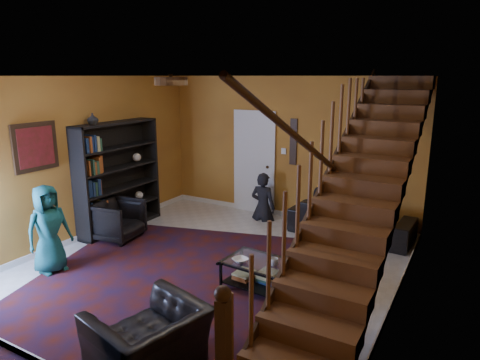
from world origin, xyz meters
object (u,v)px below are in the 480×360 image
object	(u,v)px
armchair_right	(149,341)
coffee_table	(265,275)
sofa	(351,219)
bookshelf	(119,178)
armchair_left	(117,220)

from	to	relation	value
armchair_right	coffee_table	distance (m)	1.99
sofa	armchair_right	xyz separation A→B (m)	(-0.71, -4.55, 0.02)
bookshelf	coffee_table	bearing A→B (deg)	-14.37
armchair_left	sofa	bearing A→B (deg)	-66.45
bookshelf	coffee_table	distance (m)	3.63
armchair_left	bookshelf	bearing A→B (deg)	29.99
bookshelf	armchair_right	xyz separation A→B (m)	(3.17, -2.85, -0.64)
sofa	armchair_left	distance (m)	4.13
armchair_left	coffee_table	bearing A→B (deg)	-105.80
sofa	armchair_right	bearing A→B (deg)	84.14
bookshelf	sofa	bearing A→B (deg)	23.70
bookshelf	sofa	world-z (taller)	bookshelf
bookshelf	armchair_right	world-z (taller)	bookshelf
bookshelf	sofa	xyz separation A→B (m)	(3.87, 1.70, -0.65)
sofa	armchair_left	bearing A→B (deg)	34.48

